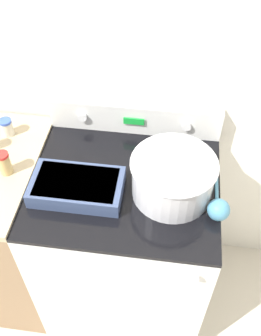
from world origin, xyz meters
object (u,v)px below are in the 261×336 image
ladle (218,208)px  spice_jar_blue_cap (7,127)px  mixing_bowl (173,176)px  casserole_dish (77,186)px  spice_jar_red_cap (4,163)px

ladle → spice_jar_blue_cap: spice_jar_blue_cap is taller
mixing_bowl → ladle: bearing=-25.9°
casserole_dish → spice_jar_red_cap: spice_jar_red_cap is taller
mixing_bowl → spice_jar_blue_cap: (-0.73, 0.22, -0.04)m
casserole_dish → spice_jar_blue_cap: 0.46m
mixing_bowl → spice_jar_blue_cap: bearing=163.1°
mixing_bowl → spice_jar_red_cap: bearing=179.6°
mixing_bowl → ladle: mixing_bowl is taller
mixing_bowl → spice_jar_blue_cap: 0.77m
spice_jar_red_cap → spice_jar_blue_cap: bearing=108.0°
casserole_dish → spice_jar_red_cap: 0.31m
casserole_dish → spice_jar_blue_cap: size_ratio=4.43×
spice_jar_red_cap → spice_jar_blue_cap: size_ratio=1.30×
mixing_bowl → spice_jar_red_cap: mixing_bowl is taller
ladle → spice_jar_red_cap: spice_jar_red_cap is taller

